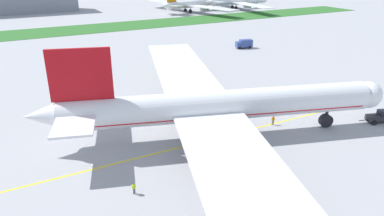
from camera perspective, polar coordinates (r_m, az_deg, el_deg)
ground_plane at (r=58.43m, az=5.70°, el=-6.18°), size 600.00×600.00×0.00m
apron_taxi_line at (r=61.02m, az=3.90°, el=-4.80°), size 280.00×0.36×0.01m
grass_median_strip at (r=165.64m, az=-17.79°, el=11.77°), size 320.00×24.00×0.10m
airliner_foreground at (r=59.35m, az=3.61°, el=0.23°), size 58.56×97.15×16.16m
pushback_tug at (r=74.95m, az=27.68°, el=-1.23°), size 6.31×3.47×2.28m
ground_crew_wingwalker_port at (r=66.90m, az=12.77°, el=-1.81°), size 0.55×0.41×1.69m
ground_crew_wingwalker_starboard at (r=47.61m, az=-9.22°, el=-12.34°), size 0.54×0.34×1.60m
service_truck_baggage_loader at (r=125.05m, az=8.31°, el=10.10°), size 5.96×3.42×2.90m
parked_airliner_far_left at (r=213.42m, az=-0.24°, el=16.19°), size 41.51×67.37×13.20m
parked_airliner_far_centre at (r=229.18m, az=7.22°, el=16.50°), size 42.98×68.47×13.67m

